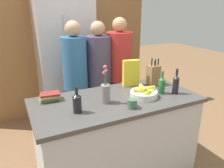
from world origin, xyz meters
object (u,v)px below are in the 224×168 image
(refrigerator, at_px, (65,59))
(book_stack, at_px, (50,97))
(cereal_box, at_px, (131,73))
(bottle_wine, at_px, (77,102))
(coffee_mug, at_px, (132,104))
(flower_vase, at_px, (105,92))
(person_in_blue, at_px, (99,75))
(person_at_sink, at_px, (76,78))
(bottle_vinegar, at_px, (176,84))
(bottle_oil, at_px, (162,85))
(fruit_bowl, at_px, (144,93))
(knife_block, at_px, (153,75))
(person_in_red_tee, at_px, (119,71))

(refrigerator, xyz_separation_m, book_stack, (-0.48, -1.21, -0.08))
(cereal_box, bearing_deg, bottle_wine, -153.01)
(cereal_box, relative_size, bottle_wine, 1.28)
(coffee_mug, bearing_deg, cereal_box, 60.47)
(flower_vase, xyz_separation_m, person_in_blue, (0.29, 0.85, -0.11))
(cereal_box, height_order, person_in_blue, person_in_blue)
(person_at_sink, bearing_deg, flower_vase, -108.75)
(bottle_wine, bearing_deg, refrigerator, 78.54)
(book_stack, bearing_deg, person_in_blue, 37.29)
(cereal_box, bearing_deg, bottle_vinegar, -55.69)
(flower_vase, xyz_separation_m, bottle_oil, (0.61, -0.04, -0.01))
(bottle_vinegar, height_order, bottle_wine, bottle_vinegar)
(fruit_bowl, xyz_separation_m, person_at_sink, (-0.44, 0.85, -0.03))
(fruit_bowl, bearing_deg, knife_block, 41.35)
(bottle_vinegar, bearing_deg, cereal_box, 124.31)
(coffee_mug, height_order, bottle_oil, bottle_oil)
(flower_vase, relative_size, coffee_mug, 3.39)
(book_stack, bearing_deg, cereal_box, 1.37)
(knife_block, distance_m, bottle_wine, 1.04)
(cereal_box, xyz_separation_m, person_in_blue, (-0.16, 0.55, -0.15))
(flower_vase, bearing_deg, refrigerator, 89.19)
(book_stack, relative_size, bottle_vinegar, 0.75)
(fruit_bowl, bearing_deg, refrigerator, 103.70)
(refrigerator, relative_size, flower_vase, 5.58)
(refrigerator, xyz_separation_m, cereal_box, (0.43, -1.19, 0.03))
(book_stack, height_order, person_in_blue, person_in_blue)
(bottle_oil, distance_m, person_at_sink, 1.07)
(bottle_wine, xyz_separation_m, person_in_blue, (0.59, 0.93, -0.09))
(cereal_box, xyz_separation_m, bottle_oil, (0.16, -0.35, -0.05))
(refrigerator, relative_size, coffee_mug, 18.92)
(fruit_bowl, relative_size, bottle_vinegar, 1.02)
(refrigerator, bearing_deg, person_in_red_tee, -48.66)
(refrigerator, height_order, bottle_vinegar, refrigerator)
(refrigerator, xyz_separation_m, fruit_bowl, (0.38, -1.54, -0.07))
(cereal_box, bearing_deg, coffee_mug, -119.53)
(person_at_sink, bearing_deg, fruit_bowl, -84.46)
(bottle_wine, bearing_deg, bottle_vinegar, -1.83)
(flower_vase, bearing_deg, person_in_blue, 71.18)
(cereal_box, height_order, person_in_red_tee, person_in_red_tee)
(fruit_bowl, distance_m, bottle_oil, 0.22)
(refrigerator, height_order, person_in_red_tee, refrigerator)
(person_at_sink, xyz_separation_m, person_in_blue, (0.33, 0.05, -0.02))
(fruit_bowl, xyz_separation_m, book_stack, (-0.85, 0.33, -0.00))
(knife_block, xyz_separation_m, cereal_box, (-0.25, 0.08, 0.03))
(person_in_blue, bearing_deg, fruit_bowl, -105.87)
(knife_block, xyz_separation_m, bottle_vinegar, (0.04, -0.33, -0.01))
(flower_vase, bearing_deg, cereal_box, 33.81)
(fruit_bowl, distance_m, book_stack, 0.92)
(refrigerator, bearing_deg, knife_block, -61.84)
(fruit_bowl, xyz_separation_m, person_in_red_tee, (0.19, 0.89, -0.02))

